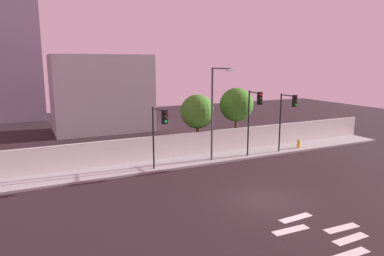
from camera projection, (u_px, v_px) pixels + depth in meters
name	position (u px, v px, depth m)	size (l,w,h in m)	color
ground_plane	(266.00, 200.00, 18.82)	(80.00, 80.00, 0.00)	black
sidewalk	(197.00, 161.00, 26.06)	(36.00, 2.40, 0.15)	#9E9E9E
perimeter_wall	(190.00, 144.00, 27.02)	(36.00, 0.18, 1.80)	white
crosswalk_marking	(324.00, 233.00, 15.20)	(3.99, 3.88, 0.01)	silver
traffic_light_left	(160.00, 125.00, 22.61)	(0.46, 1.84, 4.21)	black
traffic_light_center	(254.00, 110.00, 25.76)	(0.42, 1.80, 5.04)	black
traffic_light_right	(288.00, 110.00, 27.20)	(0.35, 1.70, 4.69)	black
street_lamp_curbside	(215.00, 106.00, 25.06)	(0.63, 2.27, 6.75)	#4C4C51
fire_hydrant	(299.00, 143.00, 29.60)	(0.44, 0.26, 0.72)	gold
roadside_tree_leftmost	(197.00, 112.00, 27.98)	(2.73, 2.73, 4.76)	brown
roadside_tree_midleft	(236.00, 105.00, 29.48)	(2.83, 2.83, 5.16)	brown
low_building_distant	(102.00, 93.00, 37.28)	(10.02, 6.00, 8.03)	#A1A1A1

